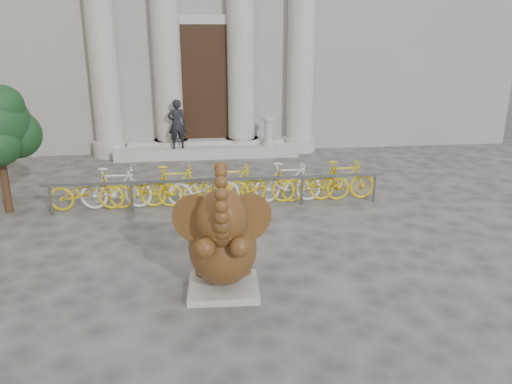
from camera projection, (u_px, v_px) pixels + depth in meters
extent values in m
plane|color=#474442|center=(225.00, 296.00, 7.89)|extent=(80.00, 80.00, 0.00)
cube|color=black|center=(205.00, 85.00, 16.55)|extent=(2.40, 0.16, 4.00)
cylinder|color=#A8A59E|center=(100.00, 31.00, 15.54)|extent=(0.90, 0.90, 8.00)
cylinder|color=#A8A59E|center=(165.00, 31.00, 15.77)|extent=(0.90, 0.90, 8.00)
cylinder|color=#A8A59E|center=(241.00, 31.00, 16.05)|extent=(0.90, 0.90, 8.00)
cylinder|color=#A8A59E|center=(302.00, 31.00, 16.28)|extent=(0.90, 0.90, 8.00)
cube|color=#A8A59E|center=(207.00, 150.00, 16.71)|extent=(6.00, 1.20, 0.36)
cube|color=#A8A59E|center=(224.00, 287.00, 8.05)|extent=(1.17, 1.06, 0.11)
ellipsoid|color=black|center=(223.00, 259.00, 8.16)|extent=(0.99, 0.94, 0.72)
ellipsoid|color=black|center=(223.00, 247.00, 7.85)|extent=(1.14, 1.40, 1.17)
cylinder|color=black|center=(205.00, 266.00, 8.34)|extent=(0.35, 0.35, 0.29)
cylinder|color=black|center=(241.00, 265.00, 8.38)|extent=(0.35, 0.35, 0.29)
cylinder|color=black|center=(206.00, 246.00, 7.34)|extent=(0.30, 0.68, 0.45)
cylinder|color=black|center=(239.00, 245.00, 7.38)|extent=(0.30, 0.68, 0.45)
ellipsoid|color=black|center=(222.00, 219.00, 7.28)|extent=(0.80, 0.75, 0.90)
cylinder|color=black|center=(196.00, 219.00, 7.39)|extent=(0.73, 0.32, 0.76)
cylinder|color=black|center=(248.00, 218.00, 7.45)|extent=(0.75, 0.25, 0.76)
cone|color=beige|center=(213.00, 236.00, 7.11)|extent=(0.13, 0.27, 0.12)
cone|color=beige|center=(232.00, 236.00, 7.13)|extent=(0.15, 0.27, 0.12)
cube|color=slate|center=(218.00, 180.00, 11.61)|extent=(8.00, 0.06, 0.06)
cylinder|color=slate|center=(51.00, 200.00, 11.28)|extent=(0.06, 0.06, 0.70)
cylinder|color=slate|center=(132.00, 197.00, 11.49)|extent=(0.06, 0.06, 0.70)
cylinder|color=slate|center=(219.00, 194.00, 11.72)|extent=(0.06, 0.06, 0.70)
cylinder|color=slate|center=(302.00, 191.00, 11.95)|extent=(0.06, 0.06, 0.70)
cylinder|color=slate|center=(374.00, 188.00, 12.16)|extent=(0.06, 0.06, 0.70)
imported|color=gold|center=(86.00, 189.00, 11.56)|extent=(1.70, 0.50, 1.00)
imported|color=silver|center=(116.00, 188.00, 11.64)|extent=(1.66, 0.47, 1.00)
imported|color=gold|center=(146.00, 187.00, 11.72)|extent=(1.70, 0.50, 1.00)
imported|color=gold|center=(175.00, 186.00, 11.79)|extent=(1.66, 0.47, 1.00)
imported|color=silver|center=(204.00, 185.00, 11.87)|extent=(1.70, 0.50, 1.00)
imported|color=gold|center=(232.00, 184.00, 11.95)|extent=(1.66, 0.47, 1.00)
imported|color=gold|center=(260.00, 183.00, 12.03)|extent=(1.70, 0.50, 1.00)
imported|color=silver|center=(288.00, 182.00, 12.11)|extent=(1.66, 0.47, 1.00)
imported|color=gold|center=(315.00, 181.00, 12.19)|extent=(1.70, 0.50, 1.00)
imported|color=gold|center=(342.00, 180.00, 12.26)|extent=(1.66, 0.47, 1.00)
cylinder|color=#332114|center=(4.00, 175.00, 11.29)|extent=(0.18, 0.18, 1.78)
sphere|color=black|center=(17.00, 134.00, 11.24)|extent=(1.08, 1.08, 1.08)
sphere|color=black|center=(3.00, 106.00, 10.74)|extent=(0.89, 0.89, 0.89)
imported|color=black|center=(177.00, 124.00, 15.98)|extent=(0.65, 0.49, 1.58)
cylinder|color=#A8A59E|center=(268.00, 144.00, 16.59)|extent=(0.38, 0.38, 0.11)
cylinder|color=#A8A59E|center=(268.00, 133.00, 16.48)|extent=(0.27, 0.27, 0.85)
cylinder|color=#A8A59E|center=(268.00, 119.00, 16.34)|extent=(0.38, 0.38, 0.09)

